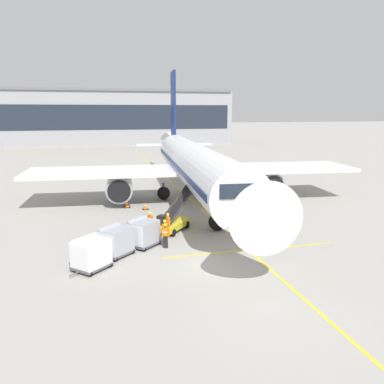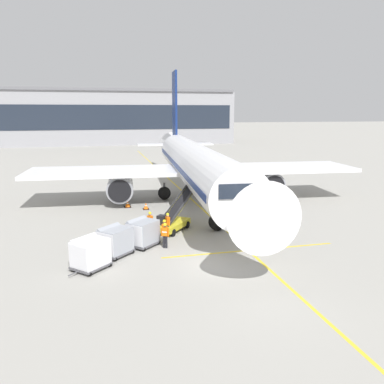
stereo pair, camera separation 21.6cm
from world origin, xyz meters
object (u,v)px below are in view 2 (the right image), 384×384
at_px(safety_cone_engine_keepout, 128,204).
at_px(safety_cone_wingtip, 146,206).
at_px(baggage_cart_lead, 142,232).
at_px(ground_crew_wingwalker, 168,223).
at_px(ground_crew_by_carts, 164,230).
at_px(baggage_cart_third, 90,253).
at_px(ground_crew_marshaller, 150,221).
at_px(parked_airplane, 195,165).
at_px(belt_loader, 173,219).
at_px(ground_crew_by_loader, 165,234).
at_px(baggage_cart_second, 115,240).

relative_size(safety_cone_engine_keepout, safety_cone_wingtip, 1.09).
bearing_deg(baggage_cart_lead, ground_crew_wingwalker, 42.04).
bearing_deg(ground_crew_by_carts, baggage_cart_third, -145.30).
xyz_separation_m(ground_crew_marshaller, safety_cone_wingtip, (0.64, 7.76, -0.69)).
bearing_deg(parked_airplane, ground_crew_marshaller, -120.08).
bearing_deg(parked_airplane, baggage_cart_third, -122.43).
bearing_deg(ground_crew_by_carts, parked_airplane, 67.31).
distance_m(belt_loader, ground_crew_wingwalker, 1.50).
bearing_deg(safety_cone_wingtip, ground_crew_wingwalker, -86.07).
relative_size(baggage_cart_third, ground_crew_marshaller, 1.46).
bearing_deg(ground_crew_wingwalker, ground_crew_marshaller, 151.21).
distance_m(ground_crew_by_loader, safety_cone_engine_keepout, 12.41).
bearing_deg(baggage_cart_third, ground_crew_by_carts, 34.70).
distance_m(ground_crew_wingwalker, safety_cone_wingtip, 8.48).
relative_size(baggage_cart_lead, safety_cone_wingtip, 3.96).
bearing_deg(baggage_cart_second, safety_cone_wingtip, 73.56).
bearing_deg(baggage_cart_second, baggage_cart_third, -127.75).
height_order(ground_crew_by_carts, safety_cone_wingtip, ground_crew_by_carts).
relative_size(belt_loader, ground_crew_by_carts, 2.81).
bearing_deg(belt_loader, ground_crew_by_carts, -111.45).
distance_m(baggage_cart_second, safety_cone_engine_keepout, 13.06).
distance_m(baggage_cart_third, safety_cone_wingtip, 14.52).
bearing_deg(ground_crew_by_carts, ground_crew_marshaller, 105.75).
distance_m(ground_crew_marshaller, safety_cone_wingtip, 7.82).
distance_m(baggage_cart_third, ground_crew_by_carts, 6.08).
height_order(baggage_cart_second, baggage_cart_third, same).
bearing_deg(parked_airplane, ground_crew_by_loader, -111.78).
bearing_deg(ground_crew_marshaller, belt_loader, 19.34).
height_order(baggage_cart_second, safety_cone_wingtip, baggage_cart_second).
bearing_deg(ground_crew_marshaller, parked_airplane, 59.92).
relative_size(ground_crew_marshaller, safety_cone_wingtip, 2.71).
bearing_deg(baggage_cart_second, ground_crew_by_loader, 10.30).
relative_size(belt_loader, safety_cone_engine_keepout, 7.00).
xyz_separation_m(baggage_cart_lead, ground_crew_by_carts, (1.56, 0.15, -0.00)).
bearing_deg(safety_cone_engine_keepout, ground_crew_by_loader, -82.88).
bearing_deg(belt_loader, baggage_cart_lead, -130.58).
bearing_deg(baggage_cart_lead, baggage_cart_second, -145.05).
xyz_separation_m(ground_crew_by_loader, ground_crew_marshaller, (-0.56, 3.30, 0.00)).
xyz_separation_m(baggage_cart_third, safety_cone_wingtip, (4.96, 13.63, -0.69)).
relative_size(parked_airplane, baggage_cart_lead, 17.28).
bearing_deg(baggage_cart_second, parked_airplane, 58.35).
height_order(baggage_cart_third, safety_cone_engine_keepout, baggage_cart_third).
bearing_deg(belt_loader, parked_airplane, 66.93).
height_order(belt_loader, ground_crew_marshaller, belt_loader).
bearing_deg(safety_cone_engine_keepout, ground_crew_wingwalker, -77.22).
distance_m(baggage_cart_lead, baggage_cart_third, 4.77).
bearing_deg(baggage_cart_third, parked_airplane, 57.57).
bearing_deg(safety_cone_wingtip, baggage_cart_lead, -98.37).
bearing_deg(baggage_cart_lead, ground_crew_by_loader, -26.96).
height_order(baggage_cart_lead, safety_cone_engine_keepout, baggage_cart_lead).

